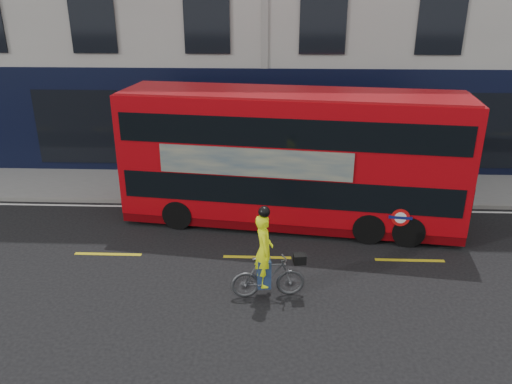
{
  "coord_description": "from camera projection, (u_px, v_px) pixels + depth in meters",
  "views": [
    {
      "loc": [
        0.45,
        -10.09,
        6.53
      ],
      "look_at": [
        -0.06,
        2.2,
        1.58
      ],
      "focal_mm": 35.0,
      "sensor_mm": 36.0,
      "label": 1
    }
  ],
  "objects": [
    {
      "name": "ground",
      "position": [
        255.0,
        289.0,
        11.81
      ],
      "size": [
        120.0,
        120.0,
        0.0
      ],
      "primitive_type": "plane",
      "color": "black",
      "rests_on": "ground"
    },
    {
      "name": "pavement",
      "position": [
        263.0,
        187.0,
        17.81
      ],
      "size": [
        60.0,
        3.0,
        0.12
      ],
      "primitive_type": "cube",
      "color": "gray",
      "rests_on": "ground"
    },
    {
      "name": "kerb",
      "position": [
        261.0,
        203.0,
        16.42
      ],
      "size": [
        60.0,
        0.12,
        0.13
      ],
      "primitive_type": "cube",
      "color": "slate",
      "rests_on": "ground"
    },
    {
      "name": "road_edge_line",
      "position": [
        261.0,
        208.0,
        16.16
      ],
      "size": [
        58.0,
        0.1,
        0.01
      ],
      "primitive_type": "cube",
      "color": "silver",
      "rests_on": "ground"
    },
    {
      "name": "lane_dashes",
      "position": [
        257.0,
        257.0,
        13.2
      ],
      "size": [
        58.0,
        0.12,
        0.01
      ],
      "primitive_type": null,
      "color": "gold",
      "rests_on": "ground"
    },
    {
      "name": "bus",
      "position": [
        292.0,
        158.0,
        14.5
      ],
      "size": [
        10.03,
        3.45,
        3.96
      ],
      "rotation": [
        0.0,
        0.0,
        -0.13
      ],
      "color": "#A9060D",
      "rests_on": "ground"
    },
    {
      "name": "cyclist",
      "position": [
        267.0,
        267.0,
        11.24
      ],
      "size": [
        1.74,
        0.71,
        2.26
      ],
      "rotation": [
        0.0,
        0.0,
        0.14
      ],
      "color": "#46494C",
      "rests_on": "ground"
    }
  ]
}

